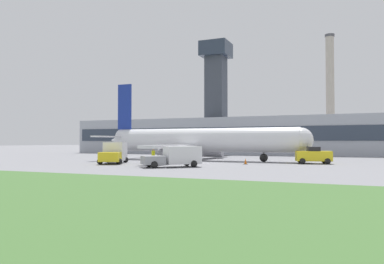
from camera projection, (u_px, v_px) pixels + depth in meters
The scene contains 9 objects.
ground_plane at pixel (194, 163), 44.88m from camera, with size 400.00×400.00×0.00m, color gray.
terminal_building at pixel (255, 133), 76.39m from camera, with size 81.17×11.44×23.87m.
smokestack_left at pixel (330, 92), 100.51m from camera, with size 2.50×2.50×31.56m.
airplane at pixel (198, 141), 51.11m from camera, with size 29.39×25.43×11.15m.
pushback_tug at pixel (313, 156), 43.52m from camera, with size 4.32×3.26×1.98m.
baggage_truck at pixel (176, 157), 37.88m from camera, with size 5.74×5.61×2.09m.
fuel_truck at pixel (114, 153), 44.39m from camera, with size 4.24×6.01×2.50m.
ground_crew_person at pixel (153, 156), 42.42m from camera, with size 0.56×0.56×1.78m.
traffic_cone_near_nose at pixel (246, 162), 42.45m from camera, with size 0.47×0.47×0.67m.
Camera 1 is at (17.27, -41.51, 2.56)m, focal length 35.00 mm.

